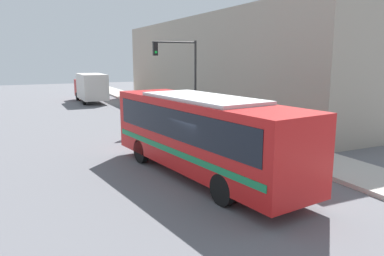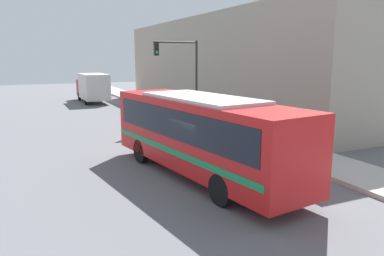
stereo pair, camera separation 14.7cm
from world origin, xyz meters
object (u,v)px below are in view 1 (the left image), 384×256
object	(u,v)px
fire_hydrant	(267,140)
pedestrian_near_corner	(242,117)
delivery_truck	(91,87)
pedestrian_mid_block	(189,103)
city_bus	(202,131)
traffic_light_pole	(182,67)
parking_meter	(217,116)

from	to	relation	value
fire_hydrant	pedestrian_near_corner	distance (m)	4.40
delivery_truck	pedestrian_mid_block	distance (m)	14.66
city_bus	pedestrian_mid_block	xyz separation A→B (m)	(6.10, 14.26, -0.81)
traffic_light_pole	pedestrian_mid_block	size ratio (longest dim) A/B	3.20
pedestrian_near_corner	parking_meter	bearing A→B (deg)	137.39
city_bus	delivery_truck	bearing A→B (deg)	80.46
delivery_truck	pedestrian_near_corner	xyz separation A→B (m)	(5.36, -21.40, -0.57)
fire_hydrant	parking_meter	xyz separation A→B (m)	(-0.00, 5.29, 0.55)
delivery_truck	parking_meter	size ratio (longest dim) A/B	5.21
delivery_truck	pedestrian_near_corner	world-z (taller)	delivery_truck
city_bus	pedestrian_mid_block	bearing A→B (deg)	58.97
city_bus	pedestrian_near_corner	world-z (taller)	city_bus
delivery_truck	pedestrian_mid_block	xyz separation A→B (m)	(5.29, -13.66, -0.57)
delivery_truck	parking_meter	world-z (taller)	delivery_truck
fire_hydrant	delivery_truck	bearing A→B (deg)	99.29
fire_hydrant	parking_meter	bearing A→B (deg)	90.00
traffic_light_pole	pedestrian_mid_block	world-z (taller)	traffic_light_pole
delivery_truck	pedestrian_near_corner	bearing A→B (deg)	-75.93
parking_meter	pedestrian_mid_block	size ratio (longest dim) A/B	0.78
traffic_light_pole	parking_meter	xyz separation A→B (m)	(0.92, -3.54, -2.99)
pedestrian_near_corner	pedestrian_mid_block	xyz separation A→B (m)	(-0.07, 7.74, 0.00)
city_bus	delivery_truck	size ratio (longest dim) A/B	1.46
fire_hydrant	pedestrian_mid_block	xyz separation A→B (m)	(1.10, 11.95, 0.53)
delivery_truck	pedestrian_mid_block	bearing A→B (deg)	-68.83
parking_meter	pedestrian_near_corner	distance (m)	1.59
city_bus	delivery_truck	world-z (taller)	city_bus
city_bus	traffic_light_pole	distance (m)	12.06
city_bus	fire_hydrant	bearing A→B (deg)	16.99
traffic_light_pole	pedestrian_near_corner	size ratio (longest dim) A/B	3.21
city_bus	parking_meter	world-z (taller)	city_bus
delivery_truck	parking_meter	distance (m)	20.76
city_bus	parking_meter	xyz separation A→B (m)	(5.00, 7.60, -0.79)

